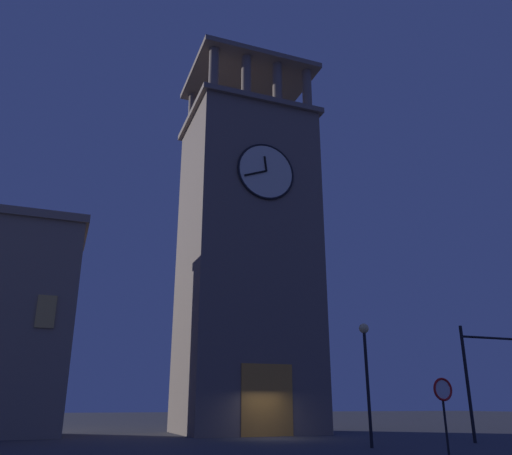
{
  "coord_description": "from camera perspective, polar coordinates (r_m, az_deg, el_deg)",
  "views": [
    {
      "loc": [
        11.38,
        27.36,
        1.72
      ],
      "look_at": [
        -1.05,
        -5.4,
        13.81
      ],
      "focal_mm": 36.09,
      "sensor_mm": 36.0,
      "label": 1
    }
  ],
  "objects": [
    {
      "name": "traffic_signal_near",
      "position": [
        29.19,
        24.07,
        -13.66
      ],
      "size": [
        3.86,
        0.41,
        5.51
      ],
      "color": "black",
      "rests_on": "ground_plane"
    },
    {
      "name": "no_horn_sign",
      "position": [
        19.67,
        20.04,
        -17.06
      ],
      "size": [
        0.78,
        0.14,
        2.61
      ],
      "color": "black",
      "rests_on": "ground_plane"
    },
    {
      "name": "ground_plane",
      "position": [
        29.68,
        1.95,
        -22.35
      ],
      "size": [
        200.0,
        200.0,
        0.0
      ],
      "primitive_type": "plane",
      "color": "#424247"
    },
    {
      "name": "clocktower",
      "position": [
        36.15,
        -1.03,
        -3.18
      ],
      "size": [
        9.1,
        7.91,
        28.48
      ],
      "color": "#75665B",
      "rests_on": "ground_plane"
    },
    {
      "name": "street_lamp",
      "position": [
        23.91,
        12.09,
        -14.1
      ],
      "size": [
        0.44,
        0.44,
        5.18
      ],
      "color": "black",
      "rests_on": "ground_plane"
    }
  ]
}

